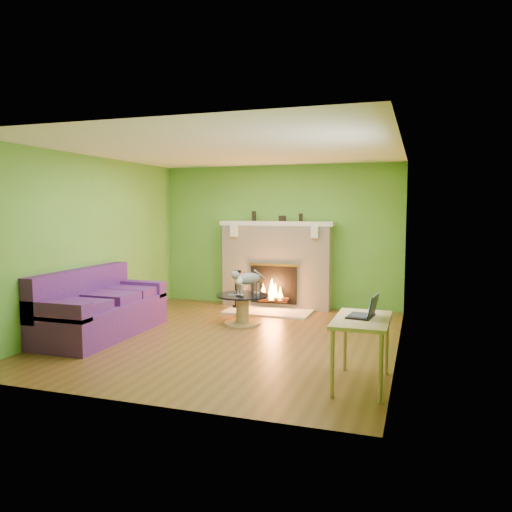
{
  "coord_description": "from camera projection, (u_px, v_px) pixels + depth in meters",
  "views": [
    {
      "loc": [
        2.49,
        -6.41,
        1.8
      ],
      "look_at": [
        0.24,
        0.4,
        1.12
      ],
      "focal_mm": 35.0,
      "sensor_mm": 36.0,
      "label": 1
    }
  ],
  "objects": [
    {
      "name": "floor",
      "position": [
        231.0,
        338.0,
        7.0
      ],
      "size": [
        5.0,
        5.0,
        0.0
      ],
      "primitive_type": "plane",
      "color": "brown",
      "rests_on": "ground"
    },
    {
      "name": "laptop",
      "position": [
        361.0,
        305.0,
        5.09
      ],
      "size": [
        0.32,
        0.35,
        0.24
      ],
      "primitive_type": null,
      "rotation": [
        0.0,
        0.0,
        -0.13
      ],
      "color": "black",
      "rests_on": "desk"
    },
    {
      "name": "remote_silver",
      "position": [
        234.0,
        295.0,
        7.71
      ],
      "size": [
        0.17,
        0.05,
        0.02
      ],
      "primitive_type": "cube",
      "rotation": [
        0.0,
        0.0,
        -0.01
      ],
      "color": "gray",
      "rests_on": "coffee_table"
    },
    {
      "name": "wall_front",
      "position": [
        131.0,
        264.0,
        4.52
      ],
      "size": [
        5.0,
        0.0,
        5.0
      ],
      "primitive_type": "plane",
      "rotation": [
        -1.57,
        0.0,
        0.0
      ],
      "color": "#548A2D",
      "rests_on": "floor"
    },
    {
      "name": "remote_black",
      "position": [
        240.0,
        296.0,
        7.62
      ],
      "size": [
        0.16,
        0.12,
        0.02
      ],
      "primitive_type": "cube",
      "rotation": [
        0.0,
        0.0,
        -0.57
      ],
      "color": "black",
      "rests_on": "coffee_table"
    },
    {
      "name": "window_frame",
      "position": [
        396.0,
        233.0,
        5.31
      ],
      "size": [
        0.0,
        1.2,
        1.2
      ],
      "primitive_type": "plane",
      "rotation": [
        1.57,
        0.0,
        -1.57
      ],
      "color": "silver",
      "rests_on": "wall_right"
    },
    {
      "name": "wall_right",
      "position": [
        400.0,
        249.0,
        6.18
      ],
      "size": [
        0.0,
        5.0,
        5.0
      ],
      "primitive_type": "plane",
      "rotation": [
        1.57,
        0.0,
        -1.57
      ],
      "color": "#548A2D",
      "rests_on": "floor"
    },
    {
      "name": "cat",
      "position": [
        248.0,
        282.0,
        7.8
      ],
      "size": [
        0.56,
        0.67,
        0.4
      ],
      "primitive_type": null,
      "rotation": [
        0.0,
        0.0,
        -0.59
      ],
      "color": "slate",
      "rests_on": "coffee_table"
    },
    {
      "name": "coffee_table",
      "position": [
        243.0,
        307.0,
        7.81
      ],
      "size": [
        0.82,
        0.82,
        0.47
      ],
      "color": "tan",
      "rests_on": "floor"
    },
    {
      "name": "window_pane",
      "position": [
        395.0,
        233.0,
        5.31
      ],
      "size": [
        0.0,
        1.06,
        1.06
      ],
      "primitive_type": "plane",
      "rotation": [
        1.57,
        0.0,
        -1.57
      ],
      "color": "white",
      "rests_on": "wall_right"
    },
    {
      "name": "fireplace",
      "position": [
        276.0,
        265.0,
        9.12
      ],
      "size": [
        2.1,
        0.46,
        1.58
      ],
      "color": "beige",
      "rests_on": "floor"
    },
    {
      "name": "hearth",
      "position": [
        268.0,
        312.0,
        8.71
      ],
      "size": [
        1.5,
        0.75,
        0.03
      ],
      "primitive_type": "cube",
      "color": "beige",
      "rests_on": "floor"
    },
    {
      "name": "wall_left",
      "position": [
        93.0,
        242.0,
        7.58
      ],
      "size": [
        0.0,
        5.0,
        5.0
      ],
      "primitive_type": "plane",
      "rotation": [
        1.57,
        0.0,
        1.57
      ],
      "color": "#548A2D",
      "rests_on": "floor"
    },
    {
      "name": "desk",
      "position": [
        362.0,
        326.0,
        5.06
      ],
      "size": [
        0.55,
        0.94,
        0.7
      ],
      "color": "tan",
      "rests_on": "floor"
    },
    {
      "name": "sofa",
      "position": [
        98.0,
        310.0,
        7.13
      ],
      "size": [
        0.95,
        2.1,
        0.94
      ],
      "color": "#461759",
      "rests_on": "floor"
    },
    {
      "name": "fire_tools",
      "position": [
        237.0,
        288.0,
        9.01
      ],
      "size": [
        0.18,
        0.18,
        0.68
      ],
      "primitive_type": null,
      "color": "black",
      "rests_on": "hearth"
    },
    {
      "name": "ceiling",
      "position": [
        230.0,
        150.0,
        6.76
      ],
      "size": [
        5.0,
        5.0,
        0.0
      ],
      "primitive_type": "plane",
      "rotation": [
        3.14,
        0.0,
        0.0
      ],
      "color": "white",
      "rests_on": "wall_back"
    },
    {
      "name": "mantel_box",
      "position": [
        282.0,
        218.0,
        9.02
      ],
      "size": [
        0.12,
        0.08,
        0.1
      ],
      "primitive_type": "cube",
      "color": "black",
      "rests_on": "mantel"
    },
    {
      "name": "mantel",
      "position": [
        276.0,
        223.0,
        9.03
      ],
      "size": [
        2.1,
        0.28,
        0.08
      ],
      "primitive_type": "cube",
      "color": "silver",
      "rests_on": "fireplace"
    },
    {
      "name": "mantel_vase_left",
      "position": [
        254.0,
        216.0,
        9.18
      ],
      "size": [
        0.08,
        0.08,
        0.18
      ],
      "primitive_type": "cylinder",
      "color": "black",
      "rests_on": "mantel"
    },
    {
      "name": "wall_back",
      "position": [
        279.0,
        236.0,
        9.25
      ],
      "size": [
        5.0,
        0.0,
        5.0
      ],
      "primitive_type": "plane",
      "rotation": [
        1.57,
        0.0,
        0.0
      ],
      "color": "#548A2D",
      "rests_on": "floor"
    },
    {
      "name": "mantel_vase_right",
      "position": [
        301.0,
        217.0,
        8.91
      ],
      "size": [
        0.07,
        0.07,
        0.14
      ],
      "primitive_type": "cylinder",
      "color": "black",
      "rests_on": "mantel"
    }
  ]
}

